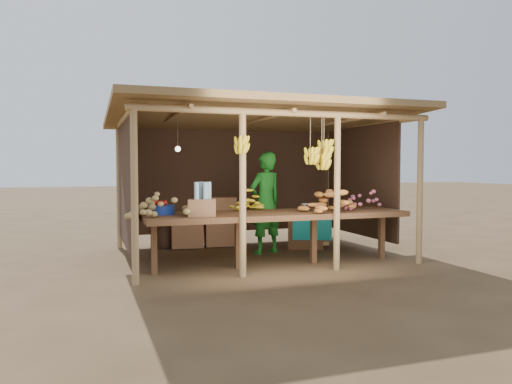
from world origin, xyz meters
name	(u,v)px	position (x,y,z in m)	size (l,w,h in m)	color
ground	(256,255)	(0.00, 0.00, 0.00)	(60.00, 60.00, 0.00)	brown
stall_structure	(255,139)	(-0.01, 0.03, 1.92)	(4.70, 3.50, 2.43)	#A78556
counter	(277,216)	(0.00, -0.95, 0.74)	(3.90, 1.05, 0.80)	brown
potato_heap	(160,203)	(-1.72, -1.07, 0.98)	(0.89, 0.53, 0.36)	#9B8750
sweet_potato_heap	(338,200)	(0.86, -1.25, 0.98)	(1.04, 0.62, 0.36)	#C67933
onion_heap	(364,198)	(1.46, -0.97, 0.98)	(0.73, 0.44, 0.35)	#B1566B
banana_pile	(248,199)	(-0.30, -0.52, 0.97)	(0.55, 0.33, 0.35)	yellow
tomato_basin	(161,209)	(-1.67, -0.74, 0.88)	(0.37, 0.37, 0.19)	navy
bottle_box	(202,203)	(-1.18, -1.17, 0.98)	(0.43, 0.37, 0.47)	#936342
vendor	(265,203)	(0.20, 0.09, 0.86)	(0.63, 0.41, 1.72)	#18701D
tarp_crate	(305,229)	(1.09, 0.43, 0.34)	(0.86, 0.81, 0.82)	brown
carton_stack	(209,226)	(-0.55, 1.05, 0.39)	(1.23, 0.52, 0.89)	#936342
burlap_sacks	(175,235)	(-1.15, 1.20, 0.23)	(0.74, 0.39, 0.52)	#412B1E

